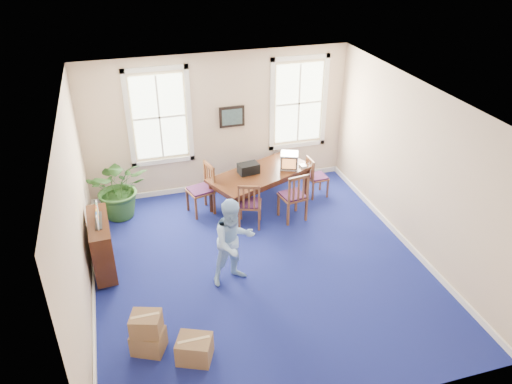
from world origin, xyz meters
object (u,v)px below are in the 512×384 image
object	(u,v)px
crt_tv	(289,160)
credenza	(102,247)
chair_near_left	(250,203)
man	(234,242)
conference_table	(261,188)
cardboard_boxes	(159,325)
potted_plant	(119,187)

from	to	relation	value
crt_tv	credenza	distance (m)	4.40
crt_tv	chair_near_left	bearing A→B (deg)	-122.39
man	credenza	xyz separation A→B (m)	(-2.21, 0.96, -0.32)
crt_tv	man	distance (m)	3.13
credenza	conference_table	bearing A→B (deg)	20.58
chair_near_left	man	size ratio (longest dim) A/B	0.64
credenza	crt_tv	bearing A→B (deg)	17.71
chair_near_left	man	world-z (taller)	man
crt_tv	man	xyz separation A→B (m)	(-1.90, -2.49, -0.14)
crt_tv	man	world-z (taller)	man
cardboard_boxes	credenza	bearing A→B (deg)	109.62
chair_near_left	potted_plant	xyz separation A→B (m)	(-2.54, 1.14, 0.17)
conference_table	credenza	world-z (taller)	credenza
credenza	chair_near_left	bearing A→B (deg)	10.47
crt_tv	cardboard_boxes	distance (m)	4.98
conference_table	potted_plant	world-z (taller)	potted_plant
cardboard_boxes	potted_plant	bearing A→B (deg)	94.82
crt_tv	man	bearing A→B (deg)	-105.76
conference_table	cardboard_boxes	distance (m)	4.47
cardboard_boxes	man	bearing A→B (deg)	38.30
credenza	potted_plant	bearing A→B (deg)	74.39
man	credenza	world-z (taller)	man
man	potted_plant	xyz separation A→B (m)	(-1.79, 2.79, -0.13)
man	cardboard_boxes	world-z (taller)	man
man	potted_plant	distance (m)	3.32
chair_near_left	credenza	xyz separation A→B (m)	(-2.96, -0.69, -0.03)
credenza	cardboard_boxes	bearing A→B (deg)	-73.06
chair_near_left	man	distance (m)	1.84
man	cardboard_boxes	size ratio (longest dim) A/B	1.30
conference_table	chair_near_left	distance (m)	0.92
credenza	cardboard_boxes	size ratio (longest dim) A/B	1.00
chair_near_left	potted_plant	distance (m)	2.79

